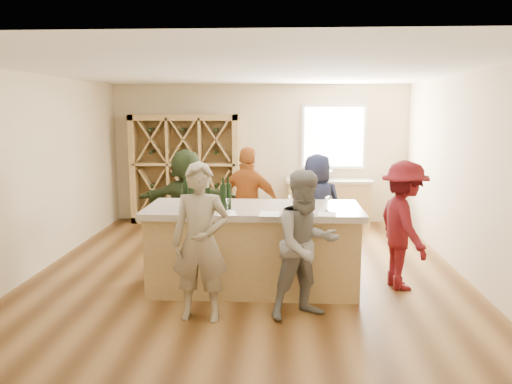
{
  "coord_description": "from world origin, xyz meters",
  "views": [
    {
      "loc": [
        0.47,
        -6.71,
        2.3
      ],
      "look_at": [
        0.1,
        0.2,
        1.15
      ],
      "focal_mm": 35.0,
      "sensor_mm": 36.0,
      "label": 1
    }
  ],
  "objects_px": {
    "wine_rack": "(185,169)",
    "wine_bottle_d": "(223,198)",
    "wine_bottle_c": "(208,198)",
    "wine_bottle_e": "(228,196)",
    "person_server": "(403,225)",
    "person_far_left": "(187,203)",
    "sink": "(319,175)",
    "person_near_right": "(306,245)",
    "wine_bottle_b": "(190,199)",
    "wine_bottle_a": "(185,196)",
    "tasting_counter_base": "(253,251)",
    "person_far_mid": "(248,205)",
    "person_far_right": "(317,207)",
    "person_near_left": "(201,242)"
  },
  "relations": [
    {
      "from": "wine_rack",
      "to": "wine_bottle_d",
      "type": "relative_size",
      "value": 6.81
    },
    {
      "from": "wine_rack",
      "to": "wine_bottle_c",
      "type": "height_order",
      "value": "wine_rack"
    },
    {
      "from": "wine_bottle_d",
      "to": "wine_bottle_e",
      "type": "relative_size",
      "value": 1.02
    },
    {
      "from": "wine_rack",
      "to": "wine_bottle_d",
      "type": "xyz_separation_m",
      "value": [
        1.25,
        -4.05,
        0.14
      ]
    },
    {
      "from": "person_server",
      "to": "person_far_left",
      "type": "relative_size",
      "value": 0.98
    },
    {
      "from": "sink",
      "to": "person_near_right",
      "type": "distance_m",
      "value": 4.61
    },
    {
      "from": "person_far_left",
      "to": "wine_bottle_b",
      "type": "bearing_deg",
      "value": 101.25
    },
    {
      "from": "wine_bottle_b",
      "to": "person_server",
      "type": "distance_m",
      "value": 2.73
    },
    {
      "from": "wine_bottle_a",
      "to": "wine_bottle_c",
      "type": "distance_m",
      "value": 0.28
    },
    {
      "from": "wine_bottle_d",
      "to": "person_near_right",
      "type": "relative_size",
      "value": 0.2
    },
    {
      "from": "sink",
      "to": "tasting_counter_base",
      "type": "xyz_separation_m",
      "value": [
        -1.09,
        -3.71,
        -0.51
      ]
    },
    {
      "from": "person_far_mid",
      "to": "person_far_right",
      "type": "bearing_deg",
      "value": -153.84
    },
    {
      "from": "person_near_left",
      "to": "wine_bottle_d",
      "type": "bearing_deg",
      "value": 79.57
    },
    {
      "from": "wine_bottle_d",
      "to": "wine_bottle_e",
      "type": "xyz_separation_m",
      "value": [
        0.05,
        0.1,
        -0.0
      ]
    },
    {
      "from": "wine_bottle_e",
      "to": "person_near_right",
      "type": "relative_size",
      "value": 0.19
    },
    {
      "from": "wine_bottle_b",
      "to": "wine_bottle_d",
      "type": "bearing_deg",
      "value": 0.41
    },
    {
      "from": "wine_bottle_b",
      "to": "wine_bottle_d",
      "type": "height_order",
      "value": "wine_bottle_d"
    },
    {
      "from": "person_far_right",
      "to": "wine_bottle_d",
      "type": "bearing_deg",
      "value": 43.06
    },
    {
      "from": "person_server",
      "to": "person_near_right",
      "type": "bearing_deg",
      "value": 116.84
    },
    {
      "from": "wine_bottle_b",
      "to": "person_far_right",
      "type": "relative_size",
      "value": 0.17
    },
    {
      "from": "tasting_counter_base",
      "to": "wine_bottle_a",
      "type": "relative_size",
      "value": 8.04
    },
    {
      "from": "person_near_left",
      "to": "person_far_right",
      "type": "relative_size",
      "value": 1.07
    },
    {
      "from": "person_server",
      "to": "wine_bottle_d",
      "type": "bearing_deg",
      "value": 88.9
    },
    {
      "from": "person_far_left",
      "to": "wine_bottle_e",
      "type": "bearing_deg",
      "value": 116.45
    },
    {
      "from": "sink",
      "to": "tasting_counter_base",
      "type": "distance_m",
      "value": 3.9
    },
    {
      "from": "wine_bottle_b",
      "to": "person_server",
      "type": "height_order",
      "value": "person_server"
    },
    {
      "from": "person_near_right",
      "to": "person_far_left",
      "type": "height_order",
      "value": "person_far_left"
    },
    {
      "from": "wine_bottle_b",
      "to": "wine_bottle_e",
      "type": "height_order",
      "value": "wine_bottle_e"
    },
    {
      "from": "wine_rack",
      "to": "person_near_right",
      "type": "relative_size",
      "value": 1.33
    },
    {
      "from": "person_near_left",
      "to": "person_server",
      "type": "distance_m",
      "value": 2.68
    },
    {
      "from": "wine_bottle_a",
      "to": "wine_bottle_b",
      "type": "bearing_deg",
      "value": -49.54
    },
    {
      "from": "person_server",
      "to": "wine_bottle_b",
      "type": "bearing_deg",
      "value": 87.51
    },
    {
      "from": "sink",
      "to": "tasting_counter_base",
      "type": "bearing_deg",
      "value": -106.44
    },
    {
      "from": "wine_bottle_e",
      "to": "wine_bottle_b",
      "type": "bearing_deg",
      "value": -166.63
    },
    {
      "from": "person_far_right",
      "to": "person_near_right",
      "type": "bearing_deg",
      "value": 73.65
    },
    {
      "from": "person_near_right",
      "to": "person_far_mid",
      "type": "height_order",
      "value": "person_far_mid"
    },
    {
      "from": "wine_bottle_c",
      "to": "person_server",
      "type": "bearing_deg",
      "value": 6.24
    },
    {
      "from": "wine_bottle_a",
      "to": "wine_bottle_e",
      "type": "xyz_separation_m",
      "value": [
        0.53,
        0.02,
        -0.0
      ]
    },
    {
      "from": "wine_bottle_c",
      "to": "person_near_right",
      "type": "relative_size",
      "value": 0.16
    },
    {
      "from": "wine_rack",
      "to": "wine_bottle_a",
      "type": "xyz_separation_m",
      "value": [
        0.77,
        -3.96,
        0.14
      ]
    },
    {
      "from": "person_far_left",
      "to": "sink",
      "type": "bearing_deg",
      "value": -135.33
    },
    {
      "from": "wine_bottle_b",
      "to": "person_near_right",
      "type": "relative_size",
      "value": 0.17
    },
    {
      "from": "sink",
      "to": "wine_bottle_d",
      "type": "height_order",
      "value": "wine_bottle_d"
    },
    {
      "from": "person_near_left",
      "to": "person_far_right",
      "type": "xyz_separation_m",
      "value": [
        1.42,
        2.36,
        -0.05
      ]
    },
    {
      "from": "wine_bottle_c",
      "to": "wine_bottle_e",
      "type": "xyz_separation_m",
      "value": [
        0.25,
        -0.01,
        0.03
      ]
    },
    {
      "from": "wine_bottle_a",
      "to": "sink",
      "type": "bearing_deg",
      "value": 63.63
    },
    {
      "from": "wine_bottle_d",
      "to": "person_server",
      "type": "relative_size",
      "value": 0.19
    },
    {
      "from": "sink",
      "to": "person_near_right",
      "type": "xyz_separation_m",
      "value": [
        -0.46,
        -4.58,
        -0.19
      ]
    },
    {
      "from": "wine_rack",
      "to": "person_near_right",
      "type": "bearing_deg",
      "value": -64.31
    },
    {
      "from": "person_near_right",
      "to": "person_server",
      "type": "relative_size",
      "value": 0.99
    }
  ]
}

